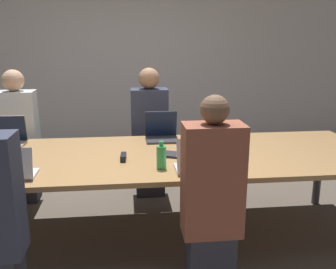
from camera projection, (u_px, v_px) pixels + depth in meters
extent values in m
plane|color=brown|center=(142.00, 234.00, 3.44)|extent=(24.00, 24.00, 0.00)
cube|color=#BCB7B2|center=(133.00, 63.00, 5.34)|extent=(12.00, 0.06, 2.80)
cube|color=#9E7547|center=(141.00, 157.00, 3.25)|extent=(4.18, 1.30, 0.04)
cylinder|color=#4C4C51|center=(318.00, 172.00, 4.00)|extent=(0.08, 0.08, 0.73)
cube|color=#B7B7BC|center=(195.00, 169.00, 2.87)|extent=(0.30, 0.25, 0.02)
cube|color=#B7B7BC|center=(198.00, 156.00, 2.75)|extent=(0.31, 0.09, 0.25)
cube|color=silver|center=(197.00, 156.00, 2.76)|extent=(0.30, 0.09, 0.24)
cube|color=#2D2D38|center=(210.00, 261.00, 2.64)|extent=(0.32, 0.24, 0.45)
cube|color=brown|center=(212.00, 180.00, 2.49)|extent=(0.40, 0.24, 0.77)
sphere|color=brown|center=(215.00, 110.00, 2.37)|extent=(0.19, 0.19, 0.19)
cylinder|color=white|center=(227.00, 164.00, 2.85)|extent=(0.07, 0.07, 0.10)
cylinder|color=green|center=(161.00, 157.00, 2.89)|extent=(0.08, 0.08, 0.18)
cylinder|color=green|center=(161.00, 144.00, 2.86)|extent=(0.03, 0.03, 0.04)
cube|color=silver|center=(13.00, 175.00, 2.74)|extent=(0.33, 0.22, 0.02)
cube|color=silver|center=(8.00, 164.00, 2.62)|extent=(0.34, 0.06, 0.22)
cube|color=black|center=(8.00, 164.00, 2.63)|extent=(0.33, 0.06, 0.21)
cube|color=#333338|center=(162.00, 140.00, 3.69)|extent=(0.31, 0.26, 0.02)
cube|color=#333338|center=(161.00, 124.00, 3.76)|extent=(0.32, 0.06, 0.26)
cube|color=#0F1933|center=(161.00, 124.00, 3.75)|extent=(0.31, 0.06, 0.25)
cube|color=#2D2D38|center=(150.00, 175.00, 4.29)|extent=(0.32, 0.24, 0.45)
cube|color=#33384C|center=(150.00, 123.00, 4.13)|extent=(0.40, 0.24, 0.77)
sphere|color=#9E7051|center=(149.00, 78.00, 4.01)|extent=(0.23, 0.23, 0.23)
cylinder|color=red|center=(189.00, 135.00, 3.73)|extent=(0.09, 0.09, 0.09)
cube|color=gray|center=(5.00, 145.00, 3.49)|extent=(0.35, 0.25, 0.02)
cube|color=gray|center=(7.00, 128.00, 3.57)|extent=(0.36, 0.05, 0.25)
cube|color=#0F1933|center=(7.00, 129.00, 3.56)|extent=(0.35, 0.05, 0.25)
cube|color=#2D2D38|center=(23.00, 181.00, 4.11)|extent=(0.32, 0.24, 0.45)
cube|color=silver|center=(18.00, 127.00, 3.96)|extent=(0.40, 0.24, 0.77)
sphere|color=tan|center=(13.00, 80.00, 3.84)|extent=(0.22, 0.22, 0.22)
cube|color=black|center=(123.00, 157.00, 3.10)|extent=(0.05, 0.15, 0.05)
cube|color=#232328|center=(175.00, 155.00, 3.21)|extent=(0.24, 0.22, 0.02)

